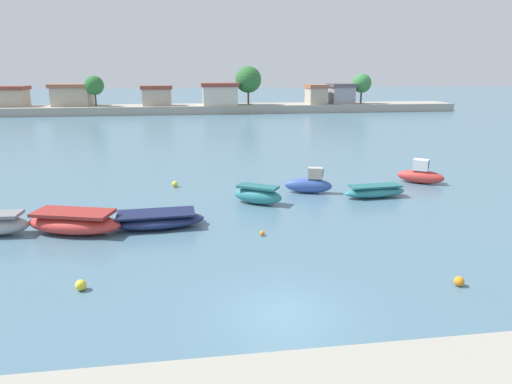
# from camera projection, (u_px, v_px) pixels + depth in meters

# --- Properties ---
(ground_plane) EXTENTS (400.00, 400.00, 0.00)m
(ground_plane) POSITION_uv_depth(u_px,v_px,m) (283.00, 314.00, 15.64)
(ground_plane) COLOR slate
(moored_boat_1) EXTENTS (5.46, 3.33, 1.20)m
(moored_boat_1) POSITION_uv_depth(u_px,v_px,m) (74.00, 223.00, 23.29)
(moored_boat_1) COLOR #C63833
(moored_boat_1) RESTS_ON ground
(moored_boat_2) EXTENTS (5.30, 2.34, 0.86)m
(moored_boat_2) POSITION_uv_depth(u_px,v_px,m) (157.00, 220.00, 24.17)
(moored_boat_2) COLOR navy
(moored_boat_2) RESTS_ON ground
(moored_boat_3) EXTENTS (3.43, 2.74, 1.20)m
(moored_boat_3) POSITION_uv_depth(u_px,v_px,m) (258.00, 195.00, 28.40)
(moored_boat_3) COLOR teal
(moored_boat_3) RESTS_ON ground
(moored_boat_4) EXTENTS (3.42, 1.84, 1.81)m
(moored_boat_4) POSITION_uv_depth(u_px,v_px,m) (309.00, 184.00, 30.88)
(moored_boat_4) COLOR #3856A8
(moored_boat_4) RESTS_ON ground
(moored_boat_5) EXTENTS (4.44, 1.59, 0.85)m
(moored_boat_5) POSITION_uv_depth(u_px,v_px,m) (375.00, 191.00, 29.86)
(moored_boat_5) COLOR teal
(moored_boat_5) RESTS_ON ground
(moored_boat_6) EXTENTS (3.48, 2.90, 1.82)m
(moored_boat_6) POSITION_uv_depth(u_px,v_px,m) (421.00, 175.00, 33.56)
(moored_boat_6) COLOR #C63833
(moored_boat_6) RESTS_ON ground
(mooring_buoy_0) EXTENTS (0.44, 0.44, 0.44)m
(mooring_buoy_0) POSITION_uv_depth(u_px,v_px,m) (81.00, 285.00, 17.30)
(mooring_buoy_0) COLOR yellow
(mooring_buoy_0) RESTS_ON ground
(mooring_buoy_1) EXTENTS (0.26, 0.26, 0.26)m
(mooring_buoy_1) POSITION_uv_depth(u_px,v_px,m) (262.00, 233.00, 23.02)
(mooring_buoy_1) COLOR orange
(mooring_buoy_1) RESTS_ON ground
(mooring_buoy_2) EXTENTS (0.44, 0.44, 0.44)m
(mooring_buoy_2) POSITION_uv_depth(u_px,v_px,m) (175.00, 184.00, 32.55)
(mooring_buoy_2) COLOR yellow
(mooring_buoy_2) RESTS_ON ground
(mooring_buoy_3) EXTENTS (0.38, 0.38, 0.38)m
(mooring_buoy_3) POSITION_uv_depth(u_px,v_px,m) (101.00, 214.00, 25.89)
(mooring_buoy_3) COLOR red
(mooring_buoy_3) RESTS_ON ground
(mooring_buoy_4) EXTENTS (0.41, 0.41, 0.41)m
(mooring_buoy_4) POSITION_uv_depth(u_px,v_px,m) (459.00, 281.00, 17.65)
(mooring_buoy_4) COLOR orange
(mooring_buoy_4) RESTS_ON ground
(distant_shoreline) EXTENTS (101.07, 8.11, 9.01)m
(distant_shoreline) POSITION_uv_depth(u_px,v_px,m) (200.00, 101.00, 87.71)
(distant_shoreline) COLOR #9E998C
(distant_shoreline) RESTS_ON ground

